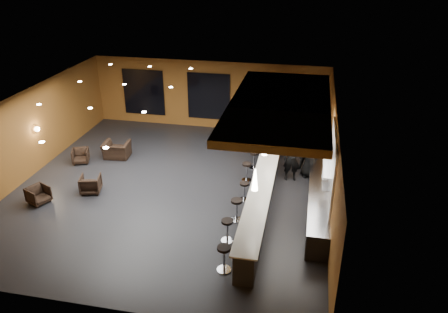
% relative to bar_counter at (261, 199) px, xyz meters
% --- Properties ---
extents(floor, '(12.00, 13.00, 0.10)m').
position_rel_bar_counter_xyz_m(floor, '(-3.65, 1.00, -0.55)').
color(floor, black).
rests_on(floor, ground).
extents(ceiling, '(12.00, 13.00, 0.10)m').
position_rel_bar_counter_xyz_m(ceiling, '(-3.65, 1.00, 3.05)').
color(ceiling, black).
extents(wall_back, '(12.00, 0.10, 3.50)m').
position_rel_bar_counter_xyz_m(wall_back, '(-3.65, 7.55, 1.25)').
color(wall_back, brown).
rests_on(wall_back, floor).
extents(wall_front, '(12.00, 0.10, 3.50)m').
position_rel_bar_counter_xyz_m(wall_front, '(-3.65, -5.55, 1.25)').
color(wall_front, brown).
rests_on(wall_front, floor).
extents(wall_left, '(0.10, 13.00, 3.50)m').
position_rel_bar_counter_xyz_m(wall_left, '(-9.70, 1.00, 1.25)').
color(wall_left, brown).
rests_on(wall_left, floor).
extents(wall_right, '(0.10, 13.00, 3.50)m').
position_rel_bar_counter_xyz_m(wall_right, '(2.40, 1.00, 1.25)').
color(wall_right, brown).
rests_on(wall_right, floor).
extents(wood_soffit, '(3.60, 8.00, 0.28)m').
position_rel_bar_counter_xyz_m(wood_soffit, '(0.35, 2.00, 2.86)').
color(wood_soffit, olive).
rests_on(wood_soffit, ceiling).
extents(window_left, '(2.20, 0.06, 2.40)m').
position_rel_bar_counter_xyz_m(window_left, '(-7.15, 7.44, 1.20)').
color(window_left, black).
rests_on(window_left, wall_back).
extents(window_center, '(2.20, 0.06, 2.40)m').
position_rel_bar_counter_xyz_m(window_center, '(-3.65, 7.44, 1.20)').
color(window_center, black).
rests_on(window_center, wall_back).
extents(window_right, '(2.20, 0.06, 2.40)m').
position_rel_bar_counter_xyz_m(window_right, '(-0.65, 7.44, 1.20)').
color(window_right, black).
rests_on(window_right, wall_back).
extents(tile_backsplash, '(0.06, 3.20, 2.40)m').
position_rel_bar_counter_xyz_m(tile_backsplash, '(2.31, 0.00, 1.50)').
color(tile_backsplash, white).
rests_on(tile_backsplash, wall_right).
extents(bar_counter, '(0.60, 8.00, 1.00)m').
position_rel_bar_counter_xyz_m(bar_counter, '(0.00, 0.00, 0.00)').
color(bar_counter, black).
rests_on(bar_counter, floor).
extents(bar_top, '(0.78, 8.10, 0.05)m').
position_rel_bar_counter_xyz_m(bar_top, '(0.00, 0.00, 0.52)').
color(bar_top, silver).
rests_on(bar_top, bar_counter).
extents(prep_counter, '(0.70, 6.00, 0.86)m').
position_rel_bar_counter_xyz_m(prep_counter, '(2.00, 0.50, -0.07)').
color(prep_counter, black).
rests_on(prep_counter, floor).
extents(prep_top, '(0.72, 6.00, 0.03)m').
position_rel_bar_counter_xyz_m(prep_top, '(2.00, 0.50, 0.39)').
color(prep_top, silver).
rests_on(prep_top, prep_counter).
extents(wall_shelf_lower, '(0.30, 1.50, 0.03)m').
position_rel_bar_counter_xyz_m(wall_shelf_lower, '(2.17, -0.20, 1.10)').
color(wall_shelf_lower, silver).
rests_on(wall_shelf_lower, wall_right).
extents(wall_shelf_upper, '(0.30, 1.50, 0.03)m').
position_rel_bar_counter_xyz_m(wall_shelf_upper, '(2.17, -0.20, 1.55)').
color(wall_shelf_upper, silver).
rests_on(wall_shelf_upper, wall_right).
extents(column, '(0.60, 0.60, 3.50)m').
position_rel_bar_counter_xyz_m(column, '(0.00, 4.60, 1.25)').
color(column, brown).
rests_on(column, floor).
extents(wall_sconce, '(0.22, 0.22, 0.22)m').
position_rel_bar_counter_xyz_m(wall_sconce, '(-9.53, 1.50, 1.30)').
color(wall_sconce, '#FFE5B2').
rests_on(wall_sconce, wall_left).
extents(pendant_0, '(0.20, 0.20, 0.70)m').
position_rel_bar_counter_xyz_m(pendant_0, '(0.00, -2.00, 1.85)').
color(pendant_0, white).
rests_on(pendant_0, wood_soffit).
extents(pendant_1, '(0.20, 0.20, 0.70)m').
position_rel_bar_counter_xyz_m(pendant_1, '(0.00, 0.50, 1.85)').
color(pendant_1, white).
rests_on(pendant_1, wood_soffit).
extents(pendant_2, '(0.20, 0.20, 0.70)m').
position_rel_bar_counter_xyz_m(pendant_2, '(0.00, 3.00, 1.85)').
color(pendant_2, white).
rests_on(pendant_2, wood_soffit).
extents(staff_a, '(0.75, 0.57, 1.86)m').
position_rel_bar_counter_xyz_m(staff_a, '(0.90, 2.59, 0.43)').
color(staff_a, black).
rests_on(staff_a, floor).
extents(staff_b, '(0.91, 0.83, 1.54)m').
position_rel_bar_counter_xyz_m(staff_b, '(1.43, 3.39, 0.27)').
color(staff_b, black).
rests_on(staff_b, floor).
extents(staff_c, '(0.92, 0.71, 1.68)m').
position_rel_bar_counter_xyz_m(staff_c, '(1.60, 3.01, 0.34)').
color(staff_c, black).
rests_on(staff_c, floor).
extents(armchair_a, '(0.94, 0.93, 0.65)m').
position_rel_bar_counter_xyz_m(armchair_a, '(-8.13, -1.08, -0.18)').
color(armchair_a, black).
rests_on(armchair_a, floor).
extents(armchair_b, '(0.91, 0.92, 0.69)m').
position_rel_bar_counter_xyz_m(armchair_b, '(-6.60, 0.03, -0.16)').
color(armchair_b, black).
rests_on(armchair_b, floor).
extents(armchair_c, '(0.89, 0.90, 0.64)m').
position_rel_bar_counter_xyz_m(armchair_c, '(-8.23, 2.29, -0.18)').
color(armchair_c, black).
rests_on(armchair_c, floor).
extents(armchair_d, '(1.21, 1.08, 0.73)m').
position_rel_bar_counter_xyz_m(armchair_d, '(-6.89, 3.10, -0.13)').
color(armchair_d, black).
rests_on(armchair_d, floor).
extents(bar_stool_0, '(0.43, 0.43, 0.84)m').
position_rel_bar_counter_xyz_m(bar_stool_0, '(-0.65, -3.41, 0.04)').
color(bar_stool_0, silver).
rests_on(bar_stool_0, floor).
extents(bar_stool_1, '(0.40, 0.40, 0.80)m').
position_rel_bar_counter_xyz_m(bar_stool_1, '(-0.83, -2.00, 0.01)').
color(bar_stool_1, silver).
rests_on(bar_stool_1, floor).
extents(bar_stool_2, '(0.42, 0.42, 0.82)m').
position_rel_bar_counter_xyz_m(bar_stool_2, '(-0.75, -0.77, 0.03)').
color(bar_stool_2, silver).
rests_on(bar_stool_2, floor).
extents(bar_stool_3, '(0.37, 0.37, 0.73)m').
position_rel_bar_counter_xyz_m(bar_stool_3, '(-0.70, 0.61, -0.03)').
color(bar_stool_3, silver).
rests_on(bar_stool_3, floor).
extents(bar_stool_4, '(0.39, 0.39, 0.77)m').
position_rel_bar_counter_xyz_m(bar_stool_4, '(-0.84, 2.13, -0.00)').
color(bar_stool_4, silver).
rests_on(bar_stool_4, floor).
extents(bar_stool_5, '(0.38, 0.38, 0.75)m').
position_rel_bar_counter_xyz_m(bar_stool_5, '(-0.70, 3.26, -0.02)').
color(bar_stool_5, silver).
rests_on(bar_stool_5, floor).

